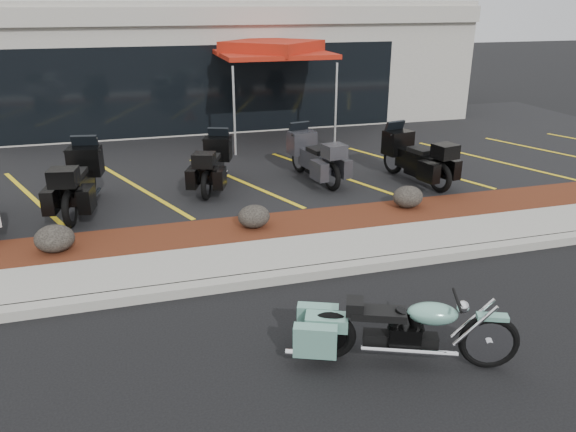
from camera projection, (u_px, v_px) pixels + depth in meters
name	position (u px, v px, depth m)	size (l,w,h in m)	color
ground	(321.00, 307.00, 7.88)	(90.00, 90.00, 0.00)	black
curb	(302.00, 274.00, 8.66)	(24.00, 0.25, 0.15)	gray
sidewalk	(289.00, 255.00, 9.28)	(24.00, 1.20, 0.15)	gray
mulch_bed	(271.00, 229.00, 10.36)	(24.00, 1.20, 0.16)	#3C170D
upper_lot	(221.00, 156.00, 15.20)	(26.00, 9.60, 0.15)	black
dealership_building	(189.00, 60.00, 20.12)	(18.00, 8.16, 4.00)	#9C998D
boulder_left	(54.00, 239.00, 9.16)	(0.64, 0.53, 0.45)	black
boulder_mid	(254.00, 216.00, 10.15)	(0.59, 0.49, 0.42)	black
boulder_right	(408.00, 197.00, 11.13)	(0.61, 0.51, 0.44)	black
hero_cruiser	(490.00, 334.00, 6.41)	(2.59, 0.66, 0.91)	#68A291
touring_black_front	(88.00, 167.00, 11.57)	(2.28, 0.87, 1.33)	black
touring_black_mid	(219.00, 153.00, 12.83)	(2.06, 0.79, 1.20)	black
touring_grey	(299.00, 147.00, 13.28)	(2.12, 0.81, 1.23)	#2E2E33
touring_black_rear	(394.00, 148.00, 13.17)	(2.19, 0.83, 1.27)	black
traffic_cone	(214.00, 149.00, 14.79)	(0.37, 0.37, 0.42)	red
popup_canopy	(272.00, 50.00, 15.72)	(3.90, 3.90, 2.82)	silver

